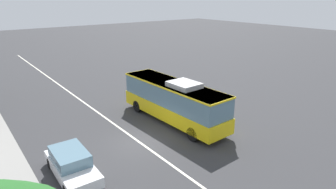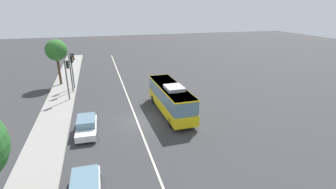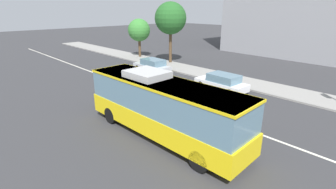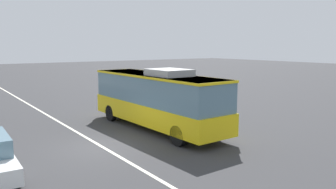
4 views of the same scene
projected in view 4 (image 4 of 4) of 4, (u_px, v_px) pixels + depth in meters
The scene contains 3 objects.
ground_plane at pixel (101, 147), 16.05m from camera, with size 160.00×160.00×0.00m, color #333335.
lane_centre_line at pixel (101, 146), 16.05m from camera, with size 76.00×0.16×0.01m, color silver.
transit_bus at pixel (157, 97), 19.21m from camera, with size 10.07×2.81×3.46m.
Camera 4 is at (-14.53, 6.34, 4.71)m, focal length 36.59 mm.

